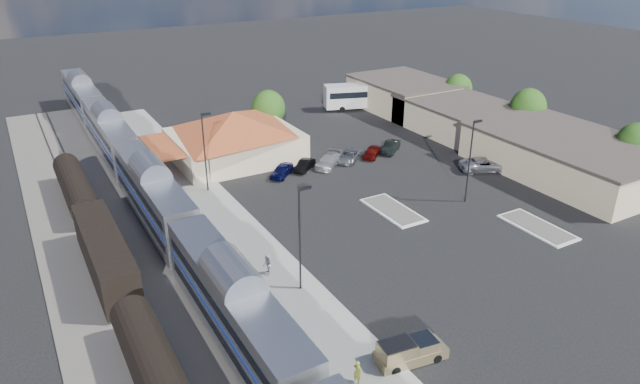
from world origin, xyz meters
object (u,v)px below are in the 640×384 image
suv (484,165)px  coach_bus (364,95)px  station_depot (234,136)px  pickup_truck (411,351)px

suv → coach_bus: coach_bus is taller
suv → coach_bus: size_ratio=0.46×
station_depot → coach_bus: (26.76, 11.01, -0.77)m
coach_bus → pickup_truck: bearing=168.4°
pickup_truck → suv: 36.26m
pickup_truck → suv: size_ratio=0.86×
station_depot → coach_bus: station_depot is taller
station_depot → suv: 30.86m
station_depot → pickup_truck: (-3.94, -40.99, -2.33)m
station_depot → pickup_truck: station_depot is taller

